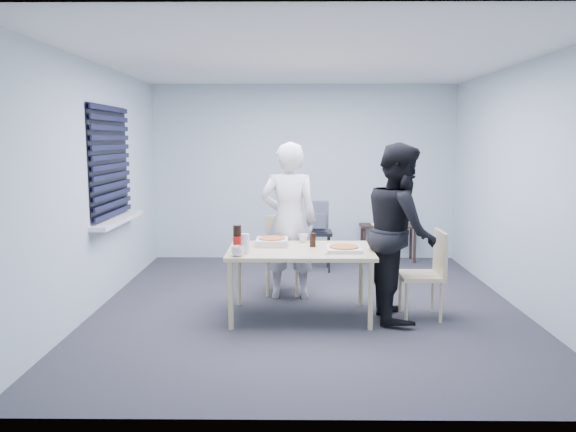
{
  "coord_description": "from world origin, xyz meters",
  "views": [
    {
      "loc": [
        -0.16,
        -5.92,
        1.81
      ],
      "look_at": [
        -0.22,
        0.1,
        0.97
      ],
      "focal_mm": 35.0,
      "sensor_mm": 36.0,
      "label": 1
    }
  ],
  "objects_px": {
    "backpack": "(318,217)",
    "soda_bottle": "(237,239)",
    "chair_far": "(283,249)",
    "person_black": "(400,232)",
    "person_white": "(289,221)",
    "mug_a": "(238,251)",
    "dining_table": "(300,255)",
    "stool": "(317,239)",
    "chair_right": "(429,268)",
    "mug_b": "(303,238)",
    "side_table": "(388,230)"
  },
  "relations": [
    {
      "from": "mug_a",
      "to": "soda_bottle",
      "type": "distance_m",
      "value": 0.21
    },
    {
      "from": "chair_right",
      "to": "mug_a",
      "type": "bearing_deg",
      "value": -169.44
    },
    {
      "from": "side_table",
      "to": "mug_a",
      "type": "height_order",
      "value": "mug_a"
    },
    {
      "from": "chair_far",
      "to": "backpack",
      "type": "relative_size",
      "value": 2.15
    },
    {
      "from": "person_black",
      "to": "soda_bottle",
      "type": "height_order",
      "value": "person_black"
    },
    {
      "from": "chair_far",
      "to": "soda_bottle",
      "type": "distance_m",
      "value": 1.26
    },
    {
      "from": "dining_table",
      "to": "stool",
      "type": "bearing_deg",
      "value": 82.78
    },
    {
      "from": "person_black",
      "to": "person_white",
      "type": "bearing_deg",
      "value": 57.32
    },
    {
      "from": "person_black",
      "to": "soda_bottle",
      "type": "xyz_separation_m",
      "value": [
        -1.61,
        -0.15,
        -0.05
      ]
    },
    {
      "from": "dining_table",
      "to": "chair_far",
      "type": "distance_m",
      "value": 1.01
    },
    {
      "from": "chair_right",
      "to": "mug_a",
      "type": "height_order",
      "value": "chair_right"
    },
    {
      "from": "dining_table",
      "to": "person_black",
      "type": "height_order",
      "value": "person_black"
    },
    {
      "from": "person_white",
      "to": "person_black",
      "type": "relative_size",
      "value": 1.0
    },
    {
      "from": "mug_a",
      "to": "chair_far",
      "type": "bearing_deg",
      "value": 73.58
    },
    {
      "from": "stool",
      "to": "backpack",
      "type": "bearing_deg",
      "value": -90.0
    },
    {
      "from": "chair_far",
      "to": "backpack",
      "type": "bearing_deg",
      "value": 66.29
    },
    {
      "from": "chair_right",
      "to": "mug_b",
      "type": "height_order",
      "value": "chair_right"
    },
    {
      "from": "side_table",
      "to": "soda_bottle",
      "type": "bearing_deg",
      "value": -124.79
    },
    {
      "from": "dining_table",
      "to": "chair_right",
      "type": "distance_m",
      "value": 1.31
    },
    {
      "from": "dining_table",
      "to": "mug_b",
      "type": "relative_size",
      "value": 14.48
    },
    {
      "from": "chair_right",
      "to": "person_white",
      "type": "xyz_separation_m",
      "value": [
        -1.43,
        0.71,
        0.37
      ]
    },
    {
      "from": "backpack",
      "to": "chair_right",
      "type": "bearing_deg",
      "value": -40.22
    },
    {
      "from": "dining_table",
      "to": "chair_far",
      "type": "bearing_deg",
      "value": 101.42
    },
    {
      "from": "chair_far",
      "to": "mug_a",
      "type": "height_order",
      "value": "chair_far"
    },
    {
      "from": "chair_right",
      "to": "mug_a",
      "type": "xyz_separation_m",
      "value": [
        -1.9,
        -0.35,
        0.24
      ]
    },
    {
      "from": "chair_right",
      "to": "stool",
      "type": "xyz_separation_m",
      "value": [
        -1.05,
        2.04,
        -0.08
      ]
    },
    {
      "from": "chair_right",
      "to": "person_black",
      "type": "height_order",
      "value": "person_black"
    },
    {
      "from": "backpack",
      "to": "mug_a",
      "type": "distance_m",
      "value": 2.53
    },
    {
      "from": "side_table",
      "to": "backpack",
      "type": "bearing_deg",
      "value": -149.99
    },
    {
      "from": "person_white",
      "to": "mug_a",
      "type": "height_order",
      "value": "person_white"
    },
    {
      "from": "person_black",
      "to": "side_table",
      "type": "distance_m",
      "value": 2.71
    },
    {
      "from": "side_table",
      "to": "mug_b",
      "type": "xyz_separation_m",
      "value": [
        -1.3,
        -2.29,
        0.29
      ]
    },
    {
      "from": "mug_a",
      "to": "soda_bottle",
      "type": "relative_size",
      "value": 0.46
    },
    {
      "from": "person_white",
      "to": "mug_b",
      "type": "height_order",
      "value": "person_white"
    },
    {
      "from": "backpack",
      "to": "chair_far",
      "type": "bearing_deg",
      "value": -91.17
    },
    {
      "from": "dining_table",
      "to": "person_white",
      "type": "xyz_separation_m",
      "value": [
        -0.12,
        0.7,
        0.24
      ]
    },
    {
      "from": "stool",
      "to": "mug_a",
      "type": "bearing_deg",
      "value": -109.59
    },
    {
      "from": "chair_right",
      "to": "mug_b",
      "type": "distance_m",
      "value": 1.34
    },
    {
      "from": "backpack",
      "to": "mug_a",
      "type": "relative_size",
      "value": 3.37
    },
    {
      "from": "soda_bottle",
      "to": "backpack",
      "type": "bearing_deg",
      "value": 68.15
    },
    {
      "from": "person_black",
      "to": "mug_b",
      "type": "distance_m",
      "value": 1.04
    },
    {
      "from": "mug_a",
      "to": "soda_bottle",
      "type": "xyz_separation_m",
      "value": [
        -0.02,
        0.2,
        0.08
      ]
    },
    {
      "from": "side_table",
      "to": "mug_a",
      "type": "bearing_deg",
      "value": -122.66
    },
    {
      "from": "side_table",
      "to": "person_white",
      "type": "bearing_deg",
      "value": -126.81
    },
    {
      "from": "mug_a",
      "to": "soda_bottle",
      "type": "bearing_deg",
      "value": 96.83
    },
    {
      "from": "chair_far",
      "to": "person_white",
      "type": "height_order",
      "value": "person_white"
    },
    {
      "from": "backpack",
      "to": "soda_bottle",
      "type": "height_order",
      "value": "soda_bottle"
    },
    {
      "from": "person_white",
      "to": "mug_a",
      "type": "relative_size",
      "value": 14.39
    },
    {
      "from": "stool",
      "to": "soda_bottle",
      "type": "distance_m",
      "value": 2.4
    },
    {
      "from": "chair_far",
      "to": "person_black",
      "type": "bearing_deg",
      "value": -39.86
    }
  ]
}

